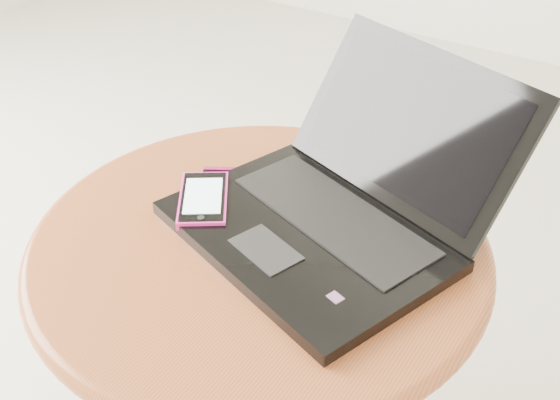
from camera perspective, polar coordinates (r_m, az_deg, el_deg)
The scene contains 4 objects.
table at distance 1.02m, azimuth -1.63°, elevation -7.66°, with size 0.62×0.62×0.49m.
laptop at distance 0.95m, azimuth 4.52°, elevation -0.22°, with size 0.46×0.47×0.20m.
phone_black at distance 1.02m, azimuth -4.79°, elevation 0.63°, with size 0.11×0.13×0.01m.
phone_pink at distance 0.99m, azimuth -6.15°, elevation 0.03°, with size 0.12×0.14×0.01m.
Camera 1 is at (0.49, -0.50, 1.08)m, focal length 45.70 mm.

